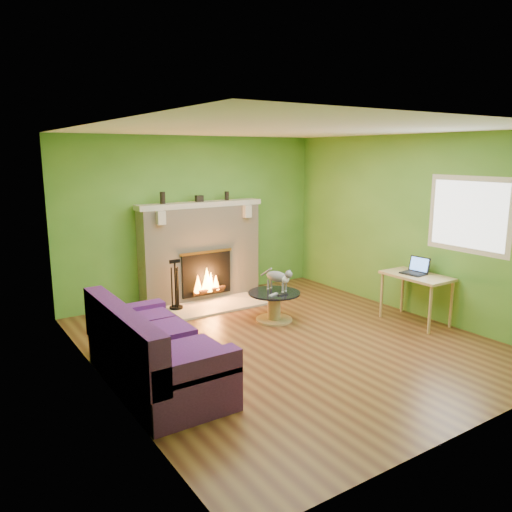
% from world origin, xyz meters
% --- Properties ---
extents(floor, '(5.00, 5.00, 0.00)m').
position_xyz_m(floor, '(0.00, 0.00, 0.00)').
color(floor, '#532A17').
rests_on(floor, ground).
extents(ceiling, '(5.00, 5.00, 0.00)m').
position_xyz_m(ceiling, '(0.00, 0.00, 2.60)').
color(ceiling, white).
rests_on(ceiling, wall_back).
extents(wall_back, '(5.00, 0.00, 5.00)m').
position_xyz_m(wall_back, '(0.00, 2.50, 1.30)').
color(wall_back, '#44802A').
rests_on(wall_back, floor).
extents(wall_front, '(5.00, 0.00, 5.00)m').
position_xyz_m(wall_front, '(0.00, -2.50, 1.30)').
color(wall_front, '#44802A').
rests_on(wall_front, floor).
extents(wall_left, '(0.00, 5.00, 5.00)m').
position_xyz_m(wall_left, '(-2.25, 0.00, 1.30)').
color(wall_left, '#44802A').
rests_on(wall_left, floor).
extents(wall_right, '(0.00, 5.00, 5.00)m').
position_xyz_m(wall_right, '(2.25, 0.00, 1.30)').
color(wall_right, '#44802A').
rests_on(wall_right, floor).
extents(window_frame, '(0.00, 1.20, 1.20)m').
position_xyz_m(window_frame, '(2.24, -0.90, 1.55)').
color(window_frame, silver).
rests_on(window_frame, wall_right).
extents(window_pane, '(0.00, 1.06, 1.06)m').
position_xyz_m(window_pane, '(2.23, -0.90, 1.55)').
color(window_pane, white).
rests_on(window_pane, wall_right).
extents(fireplace, '(2.10, 0.46, 1.58)m').
position_xyz_m(fireplace, '(0.00, 2.32, 0.77)').
color(fireplace, '#C1B5A0').
rests_on(fireplace, floor).
extents(hearth, '(1.50, 0.75, 0.03)m').
position_xyz_m(hearth, '(0.00, 1.80, 0.01)').
color(hearth, beige).
rests_on(hearth, floor).
extents(mantel, '(2.10, 0.28, 0.08)m').
position_xyz_m(mantel, '(0.00, 2.30, 1.54)').
color(mantel, beige).
rests_on(mantel, fireplace).
extents(sofa, '(0.89, 1.93, 0.87)m').
position_xyz_m(sofa, '(-1.86, -0.18, 0.34)').
color(sofa, '#46185D').
rests_on(sofa, floor).
extents(coffee_table, '(0.73, 0.73, 0.42)m').
position_xyz_m(coffee_table, '(0.34, 0.76, 0.24)').
color(coffee_table, tan).
rests_on(coffee_table, floor).
extents(desk, '(0.54, 0.93, 0.69)m').
position_xyz_m(desk, '(1.95, -0.38, 0.60)').
color(desk, tan).
rests_on(desk, floor).
extents(cat, '(0.33, 0.57, 0.33)m').
position_xyz_m(cat, '(0.42, 0.81, 0.58)').
color(cat, slate).
rests_on(cat, coffee_table).
extents(remote_silver, '(0.18, 0.10, 0.02)m').
position_xyz_m(remote_silver, '(0.24, 0.64, 0.42)').
color(remote_silver, gray).
rests_on(remote_silver, coffee_table).
extents(remote_black, '(0.16, 0.05, 0.02)m').
position_xyz_m(remote_black, '(0.36, 0.58, 0.42)').
color(remote_black, black).
rests_on(remote_black, coffee_table).
extents(laptop, '(0.30, 0.34, 0.23)m').
position_xyz_m(laptop, '(1.93, -0.33, 0.80)').
color(laptop, black).
rests_on(laptop, desk).
extents(fire_tools, '(0.20, 0.20, 0.76)m').
position_xyz_m(fire_tools, '(-0.62, 1.95, 0.41)').
color(fire_tools, black).
rests_on(fire_tools, hearth).
extents(mantel_vase_left, '(0.08, 0.08, 0.18)m').
position_xyz_m(mantel_vase_left, '(-0.62, 2.33, 1.67)').
color(mantel_vase_left, black).
rests_on(mantel_vase_left, mantel).
extents(mantel_vase_right, '(0.07, 0.07, 0.14)m').
position_xyz_m(mantel_vase_right, '(0.50, 2.33, 1.65)').
color(mantel_vase_right, black).
rests_on(mantel_vase_right, mantel).
extents(mantel_box, '(0.12, 0.08, 0.10)m').
position_xyz_m(mantel_box, '(-0.00, 2.33, 1.63)').
color(mantel_box, black).
rests_on(mantel_box, mantel).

